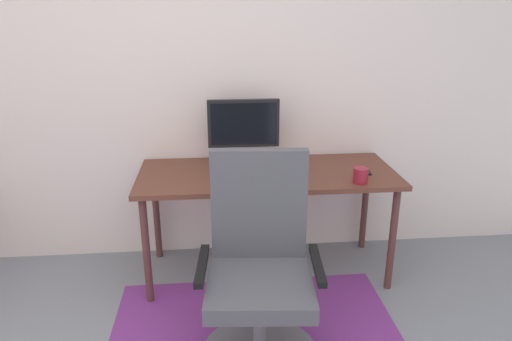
# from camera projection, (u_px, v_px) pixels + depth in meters

# --- Properties ---
(wall_back) EXTENTS (6.00, 0.10, 2.60)m
(wall_back) POSITION_uv_depth(u_px,v_px,m) (212.00, 67.00, 3.03)
(wall_back) COLOR silver
(wall_back) RESTS_ON ground
(desk) EXTENTS (1.59, 0.65, 0.71)m
(desk) POSITION_uv_depth(u_px,v_px,m) (268.00, 182.00, 2.91)
(desk) COLOR brown
(desk) RESTS_ON ground
(monitor) EXTENTS (0.46, 0.18, 0.42)m
(monitor) POSITION_uv_depth(u_px,v_px,m) (244.00, 127.00, 2.97)
(monitor) COLOR #B2B2B7
(monitor) RESTS_ON desk
(keyboard) EXTENTS (0.43, 0.13, 0.02)m
(keyboard) POSITION_uv_depth(u_px,v_px,m) (248.00, 182.00, 2.70)
(keyboard) COLOR white
(keyboard) RESTS_ON desk
(computer_mouse) EXTENTS (0.06, 0.10, 0.03)m
(computer_mouse) POSITION_uv_depth(u_px,v_px,m) (303.00, 177.00, 2.75)
(computer_mouse) COLOR black
(computer_mouse) RESTS_ON desk
(coffee_cup) EXTENTS (0.09, 0.09, 0.09)m
(coffee_cup) POSITION_uv_depth(u_px,v_px,m) (361.00, 175.00, 2.70)
(coffee_cup) COLOR maroon
(coffee_cup) RESTS_ON desk
(cell_phone) EXTENTS (0.08, 0.15, 0.01)m
(cell_phone) POSITION_uv_depth(u_px,v_px,m) (365.00, 171.00, 2.89)
(cell_phone) COLOR black
(cell_phone) RESTS_ON desk
(office_chair) EXTENTS (0.60, 0.59, 1.04)m
(office_chair) POSITION_uv_depth(u_px,v_px,m) (260.00, 286.00, 2.25)
(office_chair) COLOR slate
(office_chair) RESTS_ON ground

